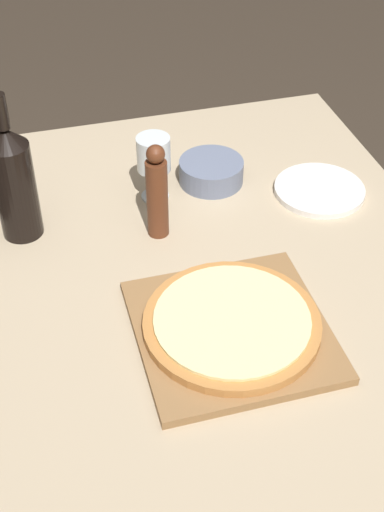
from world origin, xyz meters
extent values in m
plane|color=#382D23|center=(0.00, 0.00, 0.00)|extent=(12.00, 12.00, 0.00)
cube|color=tan|center=(0.00, 0.00, 0.76)|extent=(0.96, 1.30, 0.03)
cylinder|color=brown|center=(-0.42, 0.59, 0.37)|extent=(0.06, 0.06, 0.74)
cylinder|color=brown|center=(0.42, 0.59, 0.37)|extent=(0.06, 0.06, 0.74)
cube|color=olive|center=(-0.04, -0.16, 0.78)|extent=(0.34, 0.34, 0.02)
cylinder|color=#BC7A3D|center=(-0.04, -0.16, 0.80)|extent=(0.32, 0.32, 0.02)
cylinder|color=beige|center=(-0.04, -0.16, 0.81)|extent=(0.28, 0.28, 0.01)
cylinder|color=black|center=(-0.37, 0.24, 0.88)|extent=(0.09, 0.09, 0.21)
cone|color=black|center=(-0.37, 0.24, 1.01)|extent=(0.09, 0.09, 0.04)
cylinder|color=black|center=(-0.37, 0.24, 1.06)|extent=(0.03, 0.03, 0.07)
cylinder|color=#5B2D19|center=(-0.09, 0.16, 0.86)|extent=(0.04, 0.04, 0.18)
sphere|color=#5B2D19|center=(-0.09, 0.16, 0.97)|extent=(0.04, 0.04, 0.04)
cylinder|color=silver|center=(-0.07, 0.29, 0.78)|extent=(0.06, 0.06, 0.00)
cylinder|color=silver|center=(-0.07, 0.29, 0.81)|extent=(0.01, 0.01, 0.07)
cylinder|color=silver|center=(-0.07, 0.29, 0.89)|extent=(0.07, 0.07, 0.08)
cylinder|color=slate|center=(0.07, 0.32, 0.80)|extent=(0.15, 0.15, 0.05)
cylinder|color=white|center=(0.29, 0.21, 0.78)|extent=(0.21, 0.21, 0.01)
camera|label=1|loc=(-0.34, -0.99, 1.72)|focal=50.00mm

